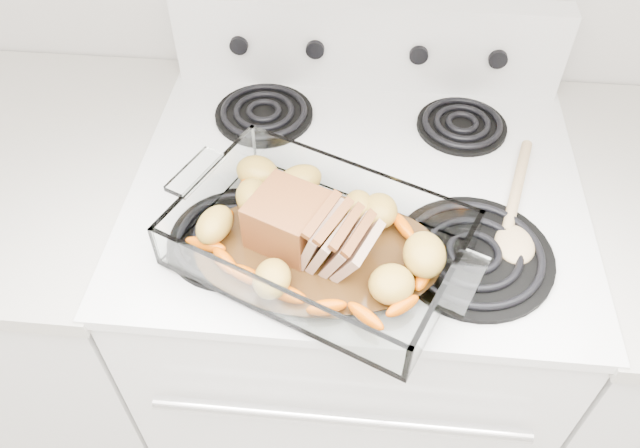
# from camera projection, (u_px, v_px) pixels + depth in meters

# --- Properties ---
(electric_range) EXTENTS (0.78, 0.70, 1.12)m
(electric_range) POSITION_uv_depth(u_px,v_px,m) (348.00, 322.00, 1.43)
(electric_range) COLOR white
(electric_range) RESTS_ON ground
(counter_left) EXTENTS (0.58, 0.68, 0.93)m
(counter_left) POSITION_uv_depth(u_px,v_px,m) (70.00, 303.00, 1.48)
(counter_left) COLOR white
(counter_left) RESTS_ON ground
(baking_dish) EXTENTS (0.41, 0.27, 0.08)m
(baking_dish) POSITION_uv_depth(u_px,v_px,m) (319.00, 246.00, 0.95)
(baking_dish) COLOR white
(baking_dish) RESTS_ON electric_range
(pork_roast) EXTENTS (0.19, 0.10, 0.08)m
(pork_roast) POSITION_uv_depth(u_px,v_px,m) (300.00, 232.00, 0.93)
(pork_roast) COLOR brown
(pork_roast) RESTS_ON baking_dish
(roast_vegetables) EXTENTS (0.40, 0.22, 0.05)m
(roast_vegetables) POSITION_uv_depth(u_px,v_px,m) (318.00, 222.00, 0.97)
(roast_vegetables) COLOR #F96A03
(roast_vegetables) RESTS_ON baking_dish
(wooden_spoon) EXTENTS (0.09, 0.29, 0.02)m
(wooden_spoon) POSITION_uv_depth(u_px,v_px,m) (516.00, 218.00, 1.02)
(wooden_spoon) COLOR tan
(wooden_spoon) RESTS_ON electric_range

